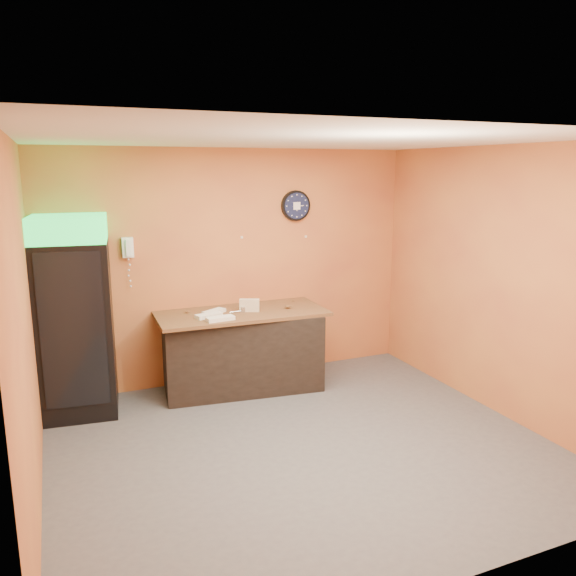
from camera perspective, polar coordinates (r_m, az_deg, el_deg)
floor at (r=5.49m, az=1.38°, el=-15.75°), size 4.50×4.50×0.00m
back_wall at (r=6.83m, az=-5.48°, el=2.20°), size 4.50×0.02×2.80m
left_wall at (r=4.58m, az=-25.20°, el=-3.81°), size 0.02×4.00×2.80m
right_wall at (r=6.25m, az=20.61°, el=0.56°), size 0.02×4.00×2.80m
ceiling at (r=4.86m, az=1.55°, el=14.86°), size 4.50×4.00×0.02m
beverage_cooler at (r=6.22m, az=-20.70°, el=-3.04°), size 0.81×0.82×2.10m
prep_counter at (r=6.68m, az=-4.71°, el=-6.44°), size 1.88×1.00×0.90m
wall_clock at (r=7.00m, az=0.80°, el=8.36°), size 0.38×0.06×0.38m
wall_phone at (r=6.47m, az=-15.98°, el=3.98°), size 0.12×0.11×0.22m
butcher_paper at (r=6.54m, az=-4.78°, el=-2.54°), size 1.97×0.95×0.04m
sub_roll_stack at (r=6.51m, az=-3.94°, el=-1.76°), size 0.24×0.16×0.15m
wrapped_sandwich_left at (r=6.31m, az=-8.06°, el=-2.78°), size 0.32×0.19×0.04m
wrapped_sandwich_mid at (r=6.16m, az=-6.89°, el=-3.10°), size 0.32×0.15×0.04m
wrapped_sandwich_right at (r=6.46m, az=-7.53°, el=-2.42°), size 0.30×0.25×0.04m
kitchen_tool at (r=6.50m, az=-4.59°, el=-2.16°), size 0.06×0.06×0.06m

